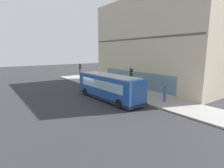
{
  "coord_description": "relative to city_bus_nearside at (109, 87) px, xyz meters",
  "views": [
    {
      "loc": [
        -11.56,
        -19.65,
        5.75
      ],
      "look_at": [
        1.87,
        -1.31,
        1.61
      ],
      "focal_mm": 28.44,
      "sensor_mm": 36.0,
      "label": 1
    }
  ],
  "objects": [
    {
      "name": "building_corner",
      "position": [
        11.02,
        2.5,
        5.37
      ],
      "size": [
        8.71,
        20.98,
        13.87
      ],
      "color": "beige",
      "rests_on": "ground"
    },
    {
      "name": "pedestrian_walking_along_curb",
      "position": [
        4.18,
        2.22,
        -0.4
      ],
      "size": [
        0.32,
        0.32,
        1.74
      ],
      "color": "silver",
      "rests_on": "sidewalk_curb"
    },
    {
      "name": "city_bus_nearside",
      "position": [
        0.0,
        0.0,
        0.0
      ],
      "size": [
        2.78,
        10.09,
        3.07
      ],
      "color": "#1E478C",
      "rests_on": "ground"
    },
    {
      "name": "pedestrian_near_hydrant",
      "position": [
        4.38,
        -4.88,
        -0.36
      ],
      "size": [
        0.32,
        0.32,
        1.8
      ],
      "color": "#8C3F8C",
      "rests_on": "sidewalk_curb"
    },
    {
      "name": "traffic_light_near_corner",
      "position": [
        2.8,
        -0.9,
        1.12
      ],
      "size": [
        0.32,
        0.49,
        3.62
      ],
      "color": "black",
      "rests_on": "sidewalk_curb"
    },
    {
      "name": "newspaper_vending_box",
      "position": [
        2.95,
        7.4,
        -0.95
      ],
      "size": [
        0.44,
        0.42,
        0.9
      ],
      "color": "#263F99",
      "rests_on": "sidewalk_curb"
    },
    {
      "name": "traffic_light_down_block",
      "position": [
        2.78,
        13.24,
        0.97
      ],
      "size": [
        0.32,
        0.49,
        3.41
      ],
      "color": "black",
      "rests_on": "sidewalk_curb"
    },
    {
      "name": "fire_hydrant",
      "position": [
        4.71,
        3.04,
        -1.04
      ],
      "size": [
        0.35,
        0.35,
        0.74
      ],
      "color": "gold",
      "rests_on": "sidewalk_curb"
    },
    {
      "name": "ground",
      "position": [
        -0.48,
        2.5,
        -1.55
      ],
      "size": [
        120.0,
        120.0,
        0.0
      ],
      "primitive_type": "plane",
      "color": "#2D2D30"
    },
    {
      "name": "sidewalk_curb",
      "position": [
        4.41,
        2.5,
        -1.48
      ],
      "size": [
        4.57,
        40.0,
        0.15
      ],
      "primitive_type": "cube",
      "color": "#9E9991",
      "rests_on": "ground"
    }
  ]
}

